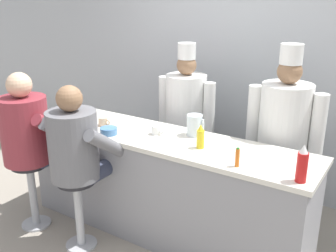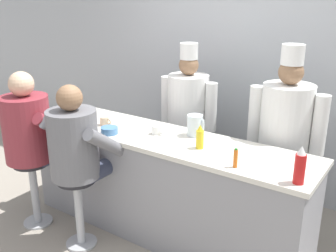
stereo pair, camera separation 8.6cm
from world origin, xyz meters
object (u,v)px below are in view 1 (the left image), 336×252
ketchup_bottle_red (302,165)px  hot_sauce_bottle_orange (237,158)px  coffee_mug_tan (103,122)px  cook_in_whites_far (283,135)px  diner_seated_grey (77,149)px  cook_in_whites_near (186,116)px  cereal_bowl (109,131)px  diner_seated_maroon (29,133)px  coffee_mug_white (157,130)px  mustard_bottle_yellow (200,137)px  water_pitcher_clear (195,125)px  breakfast_plate (75,114)px

ketchup_bottle_red → hot_sauce_bottle_orange: ketchup_bottle_red is taller
coffee_mug_tan → cook_in_whites_far: bearing=24.3°
diner_seated_grey → ketchup_bottle_red: bearing=10.6°
cook_in_whites_near → cook_in_whites_far: 1.07m
cereal_bowl → diner_seated_maroon: (-0.67, -0.33, -0.05)m
coffee_mug_white → diner_seated_grey: (-0.42, -0.56, -0.08)m
ketchup_bottle_red → mustard_bottle_yellow: size_ratio=1.32×
water_pitcher_clear → coffee_mug_tan: water_pitcher_clear is taller
coffee_mug_white → cook_in_whites_near: bearing=99.5°
water_pitcher_clear → diner_seated_grey: (-0.71, -0.72, -0.13)m
breakfast_plate → diner_seated_maroon: bearing=-91.5°
coffee_mug_tan → breakfast_plate: bearing=169.6°
mustard_bottle_yellow → cereal_bowl: (-0.83, -0.16, -0.06)m
mustard_bottle_yellow → diner_seated_grey: size_ratio=0.14×
coffee_mug_white → cook_in_whites_near: size_ratio=0.07×
cook_in_whites_near → hot_sauce_bottle_orange: bearing=-44.0°
breakfast_plate → diner_seated_grey: (0.59, -0.56, -0.05)m
cereal_bowl → diner_seated_grey: 0.34m
ketchup_bottle_red → cereal_bowl: (-1.67, 0.00, -0.09)m
diner_seated_grey → water_pitcher_clear: bearing=45.3°
cook_in_whites_far → breakfast_plate: bearing=-163.2°
cereal_bowl → diner_seated_grey: bearing=-101.0°
breakfast_plate → coffee_mug_white: 1.01m
mustard_bottle_yellow → cook_in_whites_far: cook_in_whites_far is taller
coffee_mug_white → coffee_mug_tan: (-0.55, -0.08, 0.00)m
ketchup_bottle_red → cook_in_whites_near: bearing=146.7°
diner_seated_grey → cook_in_whites_far: 1.78m
mustard_bottle_yellow → breakfast_plate: 1.49m
breakfast_plate → coffee_mug_tan: bearing=-10.4°
coffee_mug_white → cook_in_whites_far: (0.94, 0.59, -0.04)m
cook_in_whites_near → coffee_mug_tan: bearing=-118.6°
cereal_bowl → diner_seated_maroon: diner_seated_maroon is taller
water_pitcher_clear → cook_in_whites_far: cook_in_whites_far is taller
mustard_bottle_yellow → cook_in_whites_far: bearing=54.8°
hot_sauce_bottle_orange → coffee_mug_tan: bearing=173.5°
water_pitcher_clear → cook_in_whites_near: 0.70m
hot_sauce_bottle_orange → cook_in_whites_far: size_ratio=0.08×
coffee_mug_white → breakfast_plate: bearing=179.8°
ketchup_bottle_red → cook_in_whites_far: bearing=114.2°
hot_sauce_bottle_orange → diner_seated_grey: (-1.29, -0.32, -0.11)m
diner_seated_maroon → cook_in_whites_far: cook_in_whites_far is taller
diner_seated_grey → cook_in_whites_near: (0.30, 1.27, 0.00)m
ketchup_bottle_red → coffee_mug_white: bearing=169.9°
ketchup_bottle_red → diner_seated_grey: size_ratio=0.18×
hot_sauce_bottle_orange → cook_in_whites_far: cook_in_whites_far is taller
mustard_bottle_yellow → coffee_mug_tan: bearing=-179.5°
mustard_bottle_yellow → cook_in_whites_far: size_ratio=0.11×
mustard_bottle_yellow → cereal_bowl: bearing=-169.4°
cereal_bowl → coffee_mug_tan: 0.24m
diner_seated_maroon → cereal_bowl: bearing=26.2°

